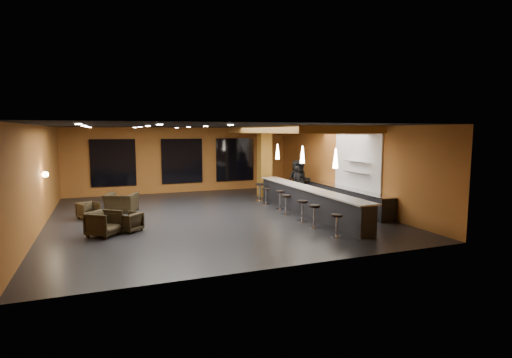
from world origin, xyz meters
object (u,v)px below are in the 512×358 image
object	(u,v)px
pendant_0	(336,158)
bar_stool_5	(266,194)
armchair_a	(104,224)
bar_stool_6	(260,190)
staff_b	(301,181)
bar_stool_4	(280,197)
bar_counter	(308,201)
armchair_b	(129,222)
pendant_1	(302,155)
prep_counter	(343,198)
bar_stool_3	(286,202)
armchair_d	(121,203)
bar_stool_2	(302,208)
staff_c	(297,179)
staff_a	(298,184)
pendant_2	(278,152)
armchair_c	(88,210)
column	(265,162)
bar_stool_0	(337,222)
bar_stool_1	(314,213)

from	to	relation	value
pendant_0	bar_stool_5	size ratio (longest dim) A/B	0.94
armchair_a	bar_stool_6	size ratio (longest dim) A/B	1.03
staff_b	bar_stool_4	bearing A→B (deg)	-119.77
bar_counter	staff_b	bearing A→B (deg)	67.14
armchair_b	bar_counter	bearing A→B (deg)	140.58
pendant_1	bar_stool_5	world-z (taller)	pendant_1
prep_counter	bar_stool_3	bearing A→B (deg)	-171.15
pendant_1	bar_stool_4	distance (m)	2.05
armchair_d	bar_stool_3	size ratio (longest dim) A/B	1.47
prep_counter	armchair_d	size ratio (longest dim) A/B	5.11
bar_stool_5	bar_stool_2	bearing A→B (deg)	-90.90
prep_counter	staff_c	bearing A→B (deg)	105.11
prep_counter	pendant_0	distance (m)	3.73
staff_a	bar_stool_4	bearing A→B (deg)	-150.46
pendant_2	armchair_c	size ratio (longest dim) A/B	1.00
pendant_2	column	bearing A→B (deg)	90.00
bar_stool_6	pendant_1	bearing A→B (deg)	-75.49
armchair_c	bar_stool_3	xyz separation A→B (m)	(7.29, -2.03, 0.19)
bar_stool_2	bar_counter	bearing A→B (deg)	54.70
prep_counter	bar_stool_5	distance (m)	3.40
bar_stool_0	bar_stool_4	bearing A→B (deg)	87.91
armchair_a	bar_stool_5	world-z (taller)	armchair_a
staff_a	bar_stool_3	bearing A→B (deg)	-139.09
armchair_a	bar_stool_4	world-z (taller)	bar_stool_4
bar_stool_6	prep_counter	bearing A→B (deg)	-46.31
pendant_0	staff_a	size ratio (longest dim) A/B	0.41
column	pendant_1	world-z (taller)	column
staff_b	armchair_c	size ratio (longest dim) A/B	2.66
armchair_a	bar_stool_1	bearing A→B (deg)	-63.95
armchair_a	bar_stool_0	distance (m)	7.34
staff_c	armchair_a	distance (m)	9.85
staff_b	armchair_a	bearing A→B (deg)	-140.32
staff_b	bar_stool_0	distance (m)	6.82
column	bar_stool_3	distance (m)	4.81
bar_stool_1	bar_stool_3	distance (m)	2.24
pendant_1	armchair_d	bearing A→B (deg)	160.29
armchair_b	pendant_2	bearing A→B (deg)	163.32
column	bar_stool_3	bearing A→B (deg)	-101.61
armchair_a	bar_stool_0	xyz separation A→B (m)	(6.81, -2.73, 0.07)
pendant_1	staff_a	world-z (taller)	pendant_1
armchair_a	armchair_d	bearing A→B (deg)	27.65
bar_counter	pendant_0	size ratio (longest dim) A/B	11.43
column	armchair_a	distance (m)	9.49
bar_stool_0	bar_stool_6	xyz separation A→B (m)	(0.13, 6.90, 0.08)
staff_a	armchair_d	world-z (taller)	staff_a
bar_counter	pendant_2	size ratio (longest dim) A/B	11.43
bar_stool_4	bar_stool_5	xyz separation A→B (m)	(-0.11, 1.29, -0.04)
pendant_0	armchair_a	world-z (taller)	pendant_0
bar_stool_1	bar_stool_5	bearing A→B (deg)	88.66
staff_c	armchair_a	bearing A→B (deg)	-160.45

